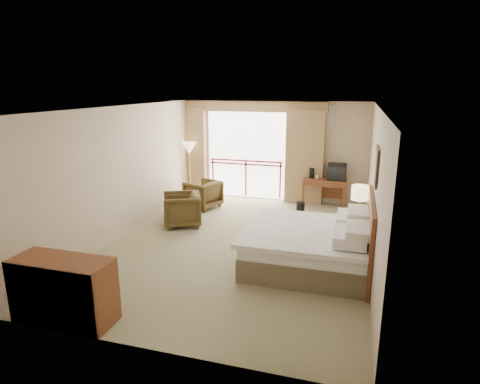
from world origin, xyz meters
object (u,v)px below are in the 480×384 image
(side_table, at_px, (180,200))
(dresser, at_px, (64,291))
(table_lamp, at_px, (360,193))
(tv, at_px, (337,172))
(desk, at_px, (325,185))
(floor_lamp, at_px, (189,150))
(armchair_far, at_px, (203,207))
(armchair_near, at_px, (182,225))
(wastebasket, at_px, (300,207))
(nightstand, at_px, (357,232))
(bed, at_px, (310,246))

(side_table, relative_size, dresser, 0.40)
(table_lamp, xyz_separation_m, tv, (-0.57, 2.56, -0.14))
(desk, distance_m, side_table, 3.79)
(floor_lamp, relative_size, dresser, 1.18)
(floor_lamp, bearing_deg, tv, 2.82)
(desk, xyz_separation_m, tv, (0.30, -0.06, 0.37))
(armchair_far, distance_m, armchair_near, 1.43)
(wastebasket, distance_m, floor_lamp, 3.47)
(armchair_near, bearing_deg, nightstand, 61.09)
(bed, height_order, armchair_near, bed)
(bed, bearing_deg, floor_lamp, 136.78)
(tv, height_order, floor_lamp, floor_lamp)
(bed, relative_size, side_table, 4.01)
(armchair_near, distance_m, dresser, 4.02)
(tv, relative_size, wastebasket, 1.75)
(tv, height_order, wastebasket, tv)
(bed, relative_size, nightstand, 3.45)
(table_lamp, bearing_deg, side_table, 168.57)
(table_lamp, height_order, tv, table_lamp)
(nightstand, bearing_deg, table_lamp, 89.59)
(bed, bearing_deg, desk, 91.21)
(table_lamp, relative_size, dresser, 0.44)
(bed, bearing_deg, nightstand, 55.57)
(nightstand, bearing_deg, wastebasket, 125.61)
(table_lamp, height_order, side_table, table_lamp)
(table_lamp, height_order, dresser, table_lamp)
(desk, xyz_separation_m, dresser, (-2.88, -6.47, -0.12))
(bed, height_order, floor_lamp, floor_lamp)
(table_lamp, bearing_deg, floor_lamp, 152.64)
(nightstand, xyz_separation_m, armchair_far, (-3.88, 1.62, -0.31))
(tv, bearing_deg, table_lamp, -92.87)
(bed, height_order, armchair_far, bed)
(bed, height_order, nightstand, bed)
(nightstand, distance_m, dresser, 5.34)
(bed, xyz_separation_m, table_lamp, (0.78, 1.19, 0.70))
(bed, relative_size, tv, 4.55)
(desk, bearing_deg, side_table, -149.93)
(desk, bearing_deg, bed, -86.67)
(nightstand, xyz_separation_m, wastebasket, (-1.38, 1.89, -0.17))
(side_table, bearing_deg, dresser, -84.45)
(desk, height_order, dresser, dresser)
(table_lamp, relative_size, armchair_near, 0.72)
(armchair_far, distance_m, side_table, 0.87)
(dresser, bearing_deg, armchair_far, 91.40)
(nightstand, height_order, wastebasket, nightstand)
(wastebasket, relative_size, floor_lamp, 0.17)
(wastebasket, relative_size, dresser, 0.20)
(desk, bearing_deg, armchair_near, -137.96)
(nightstand, height_order, desk, desk)
(tv, bearing_deg, armchair_near, -158.69)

